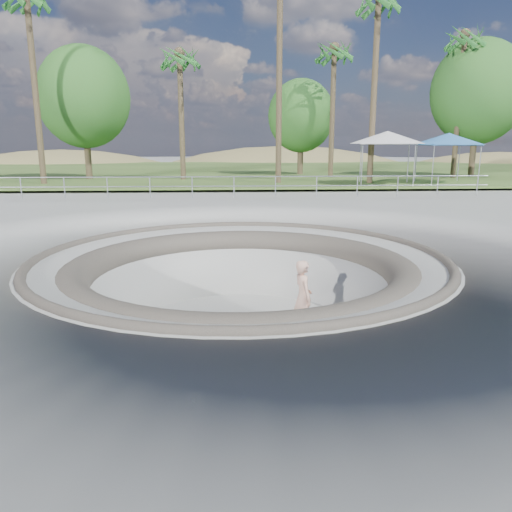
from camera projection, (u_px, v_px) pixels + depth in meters
name	position (u px, v px, depth m)	size (l,w,h in m)	color
ground	(240.00, 257.00, 12.41)	(180.00, 180.00, 0.00)	gray
skate_bowl	(241.00, 327.00, 12.82)	(14.00, 14.00, 4.10)	gray
grass_strip	(231.00, 171.00, 45.44)	(180.00, 36.00, 0.12)	#3B5321
distant_hills	(258.00, 213.00, 69.81)	(103.20, 45.00, 28.60)	olive
safety_railing	(234.00, 187.00, 23.93)	(25.00, 0.06, 1.03)	#979A9F
skateboard	(302.00, 333.00, 12.38)	(0.84, 0.32, 0.08)	olive
skater	(303.00, 297.00, 12.16)	(0.67, 0.44, 1.84)	#DCA78E
canopy_white	(387.00, 138.00, 29.74)	(6.05, 6.05, 3.14)	#979A9F
canopy_blue	(448.00, 139.00, 30.81)	(6.03, 6.03, 3.05)	#979A9F
palm_a	(27.00, 5.00, 28.38)	(2.60, 2.60, 11.74)	brown
palm_b	(180.00, 61.00, 32.32)	(2.60, 2.60, 9.03)	brown
palm_d	(334.00, 56.00, 34.61)	(2.60, 2.60, 9.80)	brown
palm_e	(378.00, 8.00, 28.94)	(2.60, 2.60, 11.71)	brown
palm_f	(464.00, 43.00, 33.78)	(2.60, 2.60, 10.54)	brown
bushy_tree_left	(84.00, 97.00, 33.51)	(6.18, 5.62, 8.91)	brown
bushy_tree_mid	(301.00, 116.00, 38.41)	(5.09, 4.63, 7.34)	brown
bushy_tree_right	(479.00, 92.00, 35.77)	(6.79, 6.18, 9.80)	brown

